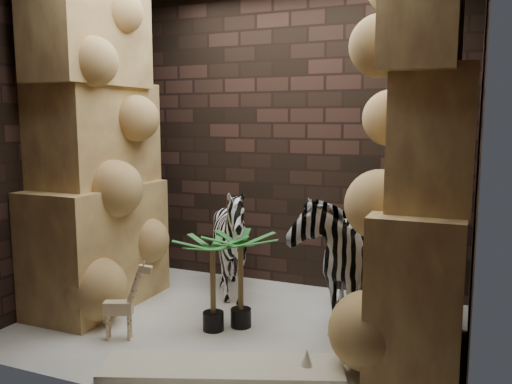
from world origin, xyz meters
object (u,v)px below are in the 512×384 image
at_px(giraffe_toy, 118,299).
at_px(surfboard, 222,368).
at_px(zebra_right, 334,244).
at_px(palm_front, 241,280).
at_px(palm_back, 213,284).
at_px(zebra_left, 232,248).

xyz_separation_m(giraffe_toy, surfboard, (0.97, -0.17, -0.29)).
xyz_separation_m(zebra_right, palm_front, (-0.67, -0.38, -0.28)).
xyz_separation_m(giraffe_toy, palm_front, (0.77, 0.59, 0.07)).
bearing_deg(palm_front, palm_back, -139.26).
distance_m(zebra_left, palm_back, 0.77).
bearing_deg(zebra_left, giraffe_toy, -97.82).
height_order(zebra_right, giraffe_toy, zebra_right).
relative_size(giraffe_toy, palm_back, 0.83).
height_order(zebra_left, palm_front, zebra_left).
relative_size(zebra_left, palm_back, 1.42).
bearing_deg(palm_back, surfboard, -57.94).
bearing_deg(surfboard, palm_back, 101.39).
bearing_deg(zebra_right, palm_front, -160.57).
distance_m(zebra_left, surfboard, 1.53).
xyz_separation_m(zebra_left, palm_front, (0.36, -0.59, -0.10)).
bearing_deg(zebra_right, zebra_left, 158.52).
height_order(zebra_right, surfboard, zebra_right).
xyz_separation_m(zebra_right, surfboard, (-0.47, -1.14, -0.65)).
relative_size(zebra_left, giraffe_toy, 1.71).
bearing_deg(giraffe_toy, zebra_left, 47.37).
bearing_deg(surfboard, giraffe_toy, 149.54).
relative_size(zebra_left, surfboard, 0.67).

